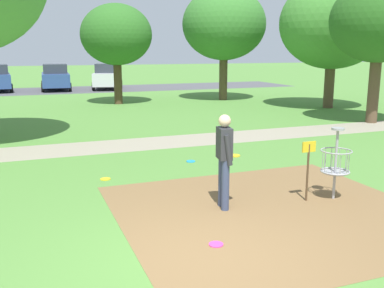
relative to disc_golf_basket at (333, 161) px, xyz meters
name	(u,v)px	position (x,y,z in m)	size (l,w,h in m)	color
ground_plane	(200,261)	(-3.29, -1.47, -0.75)	(160.00, 160.00, 0.00)	#518438
dirt_tee_pad	(272,211)	(-1.41, -0.19, -0.75)	(5.33, 5.00, 0.01)	brown
disc_golf_basket	(333,161)	(0.00, 0.00, 0.00)	(0.98, 0.58, 1.39)	#9E9EA3
player_throwing	(224,156)	(-2.12, 0.29, 0.21)	(0.43, 0.49, 1.71)	#384260
frisbee_near_basket	(105,179)	(-3.81, 2.86, -0.74)	(0.23, 0.23, 0.02)	gold
frisbee_mid_grass	(216,244)	(-2.89, -1.08, -0.74)	(0.22, 0.22, 0.02)	#E53D99
frisbee_far_left	(191,161)	(-1.48, 3.66, -0.74)	(0.23, 0.23, 0.02)	#1E93DB
tree_near_right	(380,21)	(7.37, 6.94, 3.11)	(3.69, 3.69, 5.46)	brown
tree_mid_left	(224,24)	(5.32, 16.40, 3.43)	(4.64, 4.64, 6.18)	brown
tree_mid_right	(333,23)	(8.67, 11.29, 3.29)	(5.09, 5.09, 6.21)	brown
tree_far_left	(116,35)	(-0.68, 16.59, 2.80)	(3.67, 3.67, 5.14)	#4C3823
parking_lot_strip	(55,90)	(-3.29, 26.04, -0.75)	(36.00, 6.00, 0.01)	#4C4C51
parked_car_center_right	(55,77)	(-3.18, 26.21, 0.17)	(2.13, 4.28, 1.84)	#2D4784
parked_car_rightmost	(107,76)	(0.44, 25.89, 0.17)	(2.79, 4.52, 1.84)	silver
gravel_path	(103,147)	(-3.29, 6.23, -0.75)	(40.00, 1.83, 0.00)	gray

